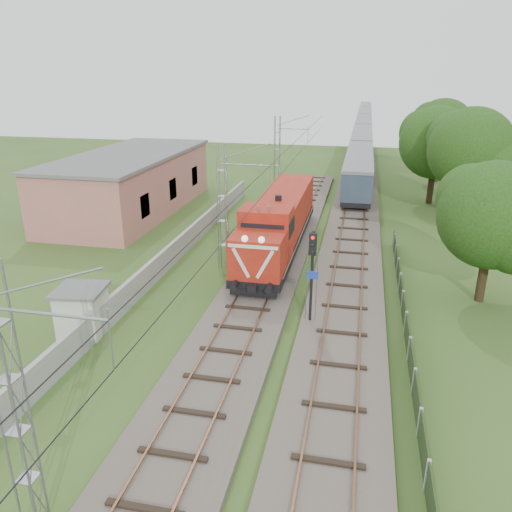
% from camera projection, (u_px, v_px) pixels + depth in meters
% --- Properties ---
extents(ground, '(140.00, 140.00, 0.00)m').
position_uv_depth(ground, '(216.00, 377.00, 21.02)').
color(ground, '#314E1D').
rests_on(ground, ground).
extents(track_main, '(4.20, 70.00, 0.45)m').
position_uv_depth(track_main, '(252.00, 302.00, 27.37)').
color(track_main, '#6B6054').
rests_on(track_main, ground).
extents(track_side, '(4.20, 80.00, 0.45)m').
position_uv_depth(track_side, '(352.00, 236.00, 38.30)').
color(track_side, '#6B6054').
rests_on(track_side, ground).
extents(catenary, '(3.31, 70.00, 8.00)m').
position_uv_depth(catenary, '(223.00, 208.00, 31.17)').
color(catenary, gray).
rests_on(catenary, ground).
extents(boundary_wall, '(0.25, 40.00, 1.50)m').
position_uv_depth(boundary_wall, '(173.00, 253.00, 33.03)').
color(boundary_wall, '#9E9E99').
rests_on(boundary_wall, ground).
extents(station_building, '(8.40, 20.40, 5.22)m').
position_uv_depth(station_building, '(131.00, 182.00, 45.03)').
color(station_building, '#B46561').
rests_on(station_building, ground).
extents(fence, '(0.12, 32.00, 1.20)m').
position_uv_depth(fence, '(409.00, 349.00, 21.99)').
color(fence, black).
rests_on(fence, ground).
extents(locomotive, '(3.04, 17.34, 4.40)m').
position_uv_depth(locomotive, '(279.00, 222.00, 34.61)').
color(locomotive, black).
rests_on(locomotive, ground).
extents(coach_rake, '(2.81, 105.09, 3.25)m').
position_uv_depth(coach_rake, '(363.00, 127.00, 91.75)').
color(coach_rake, black).
rests_on(coach_rake, ground).
extents(signal_post, '(0.55, 0.43, 5.00)m').
position_uv_depth(signal_post, '(312.00, 263.00, 24.01)').
color(signal_post, black).
rests_on(signal_post, ground).
extents(relay_hut, '(2.56, 2.56, 2.37)m').
position_uv_depth(relay_hut, '(82.00, 311.00, 24.16)').
color(relay_hut, beige).
rests_on(relay_hut, ground).
extents(tree_a, '(6.04, 5.75, 7.83)m').
position_uv_depth(tree_a, '(494.00, 217.00, 26.28)').
color(tree_a, '#342615').
rests_on(tree_a, ground).
extents(tree_b, '(7.30, 6.95, 9.46)m').
position_uv_depth(tree_b, '(472.00, 151.00, 40.94)').
color(tree_b, '#342615').
rests_on(tree_b, ground).
extents(tree_c, '(7.09, 6.75, 9.19)m').
position_uv_depth(tree_c, '(437.00, 143.00, 46.39)').
color(tree_c, '#342615').
rests_on(tree_c, ground).
extents(tree_d, '(7.17, 6.83, 9.29)m').
position_uv_depth(tree_d, '(443.00, 131.00, 55.74)').
color(tree_d, '#342615').
rests_on(tree_d, ground).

